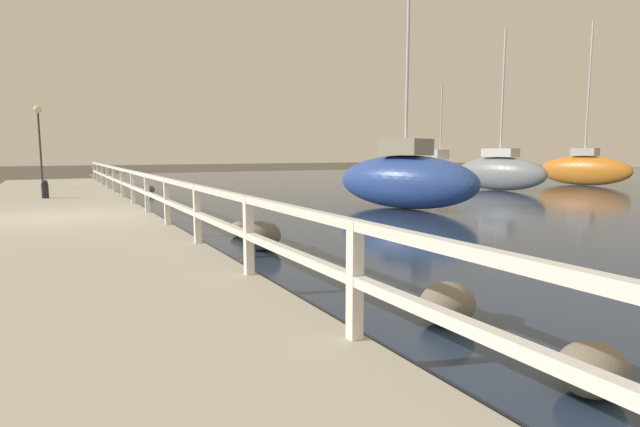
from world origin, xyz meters
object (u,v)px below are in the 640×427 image
dock_lamp (39,124)px  sailboat_gray (499,172)px  mooring_bollard (45,189)px  sailboat_white (440,167)px  sailboat_blue (405,180)px  sailboat_orange (584,169)px

dock_lamp → sailboat_gray: bearing=-21.7°
mooring_bollard → sailboat_white: size_ratio=0.09×
dock_lamp → mooring_bollard: bearing=-88.6°
sailboat_blue → sailboat_white: size_ratio=1.40×
dock_lamp → sailboat_white: sailboat_white is taller
mooring_bollard → sailboat_gray: (17.82, -1.98, 0.27)m
sailboat_blue → mooring_bollard: bearing=129.0°
dock_lamp → sailboat_orange: bearing=-15.5°
mooring_bollard → sailboat_white: sailboat_white is taller
mooring_bollard → dock_lamp: dock_lamp is taller
sailboat_gray → sailboat_orange: sailboat_orange is taller
dock_lamp → sailboat_blue: sailboat_blue is taller
sailboat_blue → sailboat_white: 18.45m
sailboat_white → mooring_bollard: bearing=-139.5°
mooring_bollard → sailboat_orange: (24.36, -1.60, 0.28)m
dock_lamp → sailboat_gray: (17.94, -7.15, -1.97)m
mooring_bollard → dock_lamp: bearing=91.4°
mooring_bollard → sailboat_orange: sailboat_orange is taller
dock_lamp → sailboat_white: (22.70, 2.06, -2.06)m
dock_lamp → sailboat_blue: size_ratio=0.38×
mooring_bollard → sailboat_blue: bearing=-31.4°
sailboat_white → dock_lamp: bearing=-152.0°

